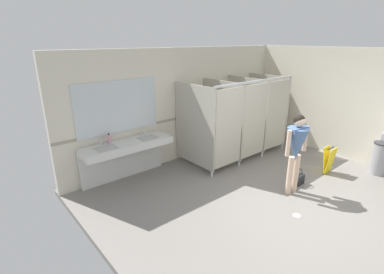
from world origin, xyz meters
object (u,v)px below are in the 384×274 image
(person_standing, at_px, (296,145))
(soap_dispenser, at_px, (109,139))
(handbag, at_px, (299,179))
(wet_floor_sign, at_px, (329,160))
(trash_bin, at_px, (379,158))

(person_standing, height_order, soap_dispenser, person_standing)
(handbag, relative_size, soap_dispenser, 1.63)
(handbag, height_order, wet_floor_sign, wet_floor_sign)
(person_standing, relative_size, handbag, 4.42)
(soap_dispenser, bearing_deg, trash_bin, -35.80)
(person_standing, bearing_deg, handbag, 10.14)
(trash_bin, bearing_deg, person_standing, 160.93)
(trash_bin, xyz_separation_m, wet_floor_sign, (-0.83, 0.72, -0.05))
(handbag, distance_m, wet_floor_sign, 1.03)
(trash_bin, relative_size, soap_dispenser, 3.32)
(person_standing, distance_m, wet_floor_sign, 1.55)
(handbag, bearing_deg, wet_floor_sign, -6.79)
(trash_bin, relative_size, person_standing, 0.46)
(person_standing, xyz_separation_m, wet_floor_sign, (1.40, -0.05, -0.68))
(wet_floor_sign, bearing_deg, person_standing, 178.01)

